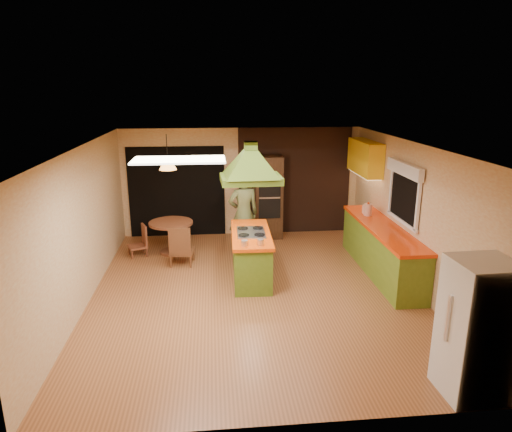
{
  "coord_description": "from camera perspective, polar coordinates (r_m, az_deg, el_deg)",
  "views": [
    {
      "loc": [
        -0.67,
        -7.18,
        3.42
      ],
      "look_at": [
        0.09,
        0.69,
        1.15
      ],
      "focal_mm": 32.0,
      "sensor_mm": 36.0,
      "label": 1
    }
  ],
  "objects": [
    {
      "name": "nook_opening",
      "position": [
        10.71,
        -9.85,
        2.98
      ],
      "size": [
        2.2,
        0.03,
        2.1
      ],
      "primitive_type": "cube",
      "color": "black",
      "rests_on": "ground"
    },
    {
      "name": "man",
      "position": [
        9.36,
        -1.57,
        0.27
      ],
      "size": [
        0.72,
        0.55,
        1.77
      ],
      "primitive_type": "imported",
      "rotation": [
        0.0,
        0.0,
        3.36
      ],
      "color": "#4E532C",
      "rests_on": "ground"
    },
    {
      "name": "dining_table",
      "position": [
        9.71,
        -10.54,
        -1.89
      ],
      "size": [
        0.91,
        0.91,
        0.69
      ],
      "rotation": [
        0.0,
        0.0,
        0.08
      ],
      "color": "brown",
      "rests_on": "ground"
    },
    {
      "name": "pendant_lamp",
      "position": [
        9.38,
        -10.98,
        6.39
      ],
      "size": [
        0.45,
        0.45,
        0.23
      ],
      "primitive_type": "cone",
      "rotation": [
        0.0,
        0.0,
        0.39
      ],
      "color": "#FF9E3F",
      "rests_on": "ceiling_plane"
    },
    {
      "name": "room_walls",
      "position": [
        7.53,
        -0.2,
        -0.74
      ],
      "size": [
        5.5,
        6.5,
        6.5
      ],
      "color": "beige",
      "rests_on": "ground"
    },
    {
      "name": "ground",
      "position": [
        7.98,
        -0.19,
        -9.36
      ],
      "size": [
        6.5,
        6.5,
        0.0
      ],
      "primitive_type": "plane",
      "color": "#995A32",
      "rests_on": "ground"
    },
    {
      "name": "ceiling_plane",
      "position": [
        7.27,
        -0.21,
        8.74
      ],
      "size": [
        6.5,
        6.5,
        0.0
      ],
      "primitive_type": "plane",
      "rotation": [
        3.14,
        0.0,
        0.0
      ],
      "color": "silver",
      "rests_on": "room_walls"
    },
    {
      "name": "chair_near",
      "position": [
        9.1,
        -9.27,
        -3.55
      ],
      "size": [
        0.49,
        0.49,
        0.81
      ],
      "primitive_type": null,
      "rotation": [
        0.0,
        0.0,
        3.03
      ],
      "color": "brown",
      "rests_on": "ground"
    },
    {
      "name": "refrigerator",
      "position": [
        5.78,
        25.87,
        -12.6
      ],
      "size": [
        0.69,
        0.66,
        1.62
      ],
      "primitive_type": "cube",
      "rotation": [
        0.0,
        0.0,
        0.04
      ],
      "color": "silver",
      "rests_on": "ground"
    },
    {
      "name": "upper_cabinets",
      "position": [
        10.04,
        13.48,
        7.14
      ],
      "size": [
        0.34,
        1.4,
        0.7
      ],
      "primitive_type": "cube",
      "color": "yellow",
      "rests_on": "room_walls"
    },
    {
      "name": "range_hood",
      "position": [
        7.89,
        -0.66,
        7.48
      ],
      "size": [
        1.07,
        0.79,
        0.79
      ],
      "rotation": [
        0.0,
        0.0,
        0.04
      ],
      "color": "#496619",
      "rests_on": "ceiling_plane"
    },
    {
      "name": "kitchen_island",
      "position": [
        8.36,
        -0.62,
        -4.89
      ],
      "size": [
        0.74,
        1.75,
        0.88
      ],
      "rotation": [
        0.0,
        0.0,
        -0.03
      ],
      "color": "#58771D",
      "rests_on": "ground"
    },
    {
      "name": "canister_small",
      "position": [
        9.54,
        13.44,
        0.81
      ],
      "size": [
        0.13,
        0.13,
        0.15
      ],
      "primitive_type": "cylinder",
      "rotation": [
        0.0,
        0.0,
        -0.18
      ],
      "color": "beige",
      "rests_on": "right_counter"
    },
    {
      "name": "canister_medium",
      "position": [
        9.46,
        13.6,
        0.79
      ],
      "size": [
        0.14,
        0.14,
        0.18
      ],
      "primitive_type": "cylinder",
      "rotation": [
        0.0,
        0.0,
        0.07
      ],
      "color": "#FEE6CC",
      "rests_on": "right_counter"
    },
    {
      "name": "canister_large",
      "position": [
        9.36,
        13.82,
        0.77
      ],
      "size": [
        0.18,
        0.18,
        0.23
      ],
      "primitive_type": "cylinder",
      "rotation": [
        0.0,
        0.0,
        0.18
      ],
      "color": "beige",
      "rests_on": "right_counter"
    },
    {
      "name": "right_counter",
      "position": [
        8.89,
        15.4,
        -4.02
      ],
      "size": [
        0.62,
        3.05,
        0.92
      ],
      "color": "olive",
      "rests_on": "ground"
    },
    {
      "name": "fluor_panel",
      "position": [
        6.07,
        -9.6,
        6.92
      ],
      "size": [
        1.2,
        0.6,
        0.03
      ],
      "primitive_type": "cube",
      "color": "white",
      "rests_on": "ceiling_plane"
    },
    {
      "name": "brick_panel",
      "position": [
        10.81,
        4.83,
        4.37
      ],
      "size": [
        2.64,
        0.03,
        2.5
      ],
      "primitive_type": "cube",
      "color": "#381E14",
      "rests_on": "ground"
    },
    {
      "name": "chair_left",
      "position": [
        9.76,
        -14.64,
        -3.02
      ],
      "size": [
        0.46,
        0.46,
        0.65
      ],
      "primitive_type": null,
      "rotation": [
        0.0,
        0.0,
        -1.2
      ],
      "color": "brown",
      "rests_on": "ground"
    },
    {
      "name": "wall_oven",
      "position": [
        10.5,
        1.52,
        2.4
      ],
      "size": [
        0.63,
        0.6,
        1.9
      ],
      "rotation": [
        0.0,
        0.0,
        -0.01
      ],
      "color": "#412615",
      "rests_on": "ground"
    },
    {
      "name": "window_right",
      "position": [
        8.46,
        18.08,
        3.97
      ],
      "size": [
        0.12,
        1.35,
        1.06
      ],
      "color": "black",
      "rests_on": "room_walls"
    }
  ]
}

